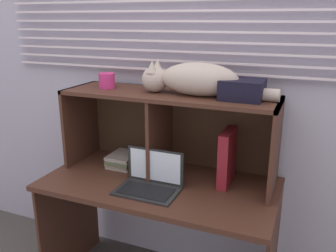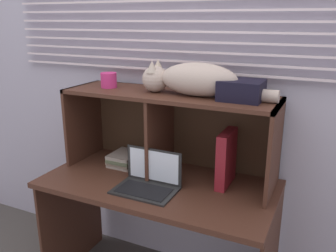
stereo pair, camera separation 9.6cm
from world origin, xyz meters
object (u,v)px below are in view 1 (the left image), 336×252
at_px(cat, 193,80).
at_px(laptop, 150,182).
at_px(binder_upright, 227,157).
at_px(small_basket, 107,81).
at_px(book_stack, 123,160).
at_px(storage_box, 242,89).

relative_size(cat, laptop, 2.27).
bearing_deg(binder_upright, cat, -180.00).
xyz_separation_m(binder_upright, small_basket, (-0.75, 0.00, 0.38)).
bearing_deg(laptop, small_basket, 148.93).
xyz_separation_m(laptop, book_stack, (-0.30, 0.24, -0.01)).
height_order(cat, book_stack, cat).
height_order(small_basket, storage_box, storage_box).
height_order(cat, binder_upright, cat).
bearing_deg(book_stack, small_basket, -178.48).
xyz_separation_m(book_stack, storage_box, (0.72, -0.00, 0.50)).
distance_m(laptop, book_stack, 0.38).
bearing_deg(book_stack, binder_upright, -0.21).
distance_m(laptop, storage_box, 0.69).
bearing_deg(storage_box, book_stack, 179.81).
relative_size(binder_upright, book_stack, 1.44).
xyz_separation_m(laptop, small_basket, (-0.39, 0.23, 0.49)).
relative_size(binder_upright, storage_box, 1.42).
xyz_separation_m(small_basket, storage_box, (0.81, 0.00, 0.01)).
bearing_deg(binder_upright, storage_box, 0.00).
bearing_deg(small_basket, book_stack, 1.52).
xyz_separation_m(laptop, binder_upright, (0.36, 0.23, 0.11)).
xyz_separation_m(cat, binder_upright, (0.21, 0.00, -0.42)).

